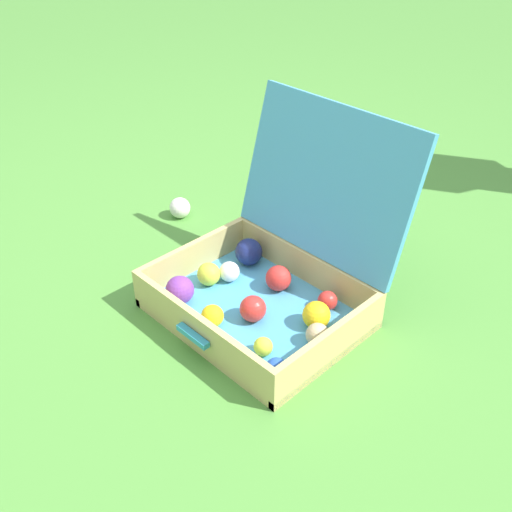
# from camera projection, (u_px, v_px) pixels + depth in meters

# --- Properties ---
(ground_plane) EXTENTS (16.00, 16.00, 0.00)m
(ground_plane) POSITION_uv_depth(u_px,v_px,m) (213.00, 313.00, 1.69)
(ground_plane) COLOR #4C8C38
(open_suitcase) EXTENTS (0.55, 0.57, 0.53)m
(open_suitcase) POSITION_uv_depth(u_px,v_px,m) (273.00, 273.00, 1.66)
(open_suitcase) COLOR #4799C6
(open_suitcase) RESTS_ON ground
(stray_ball_on_grass) EXTENTS (0.07, 0.07, 0.07)m
(stray_ball_on_grass) POSITION_uv_depth(u_px,v_px,m) (180.00, 208.00, 2.11)
(stray_ball_on_grass) COLOR white
(stray_ball_on_grass) RESTS_ON ground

